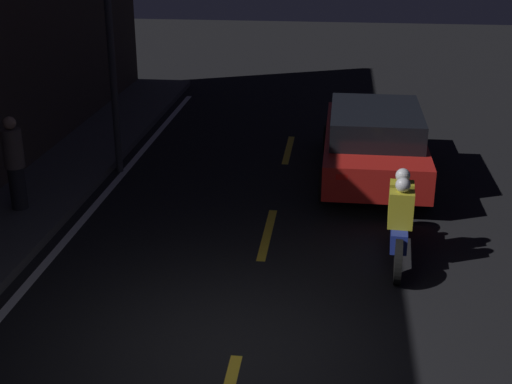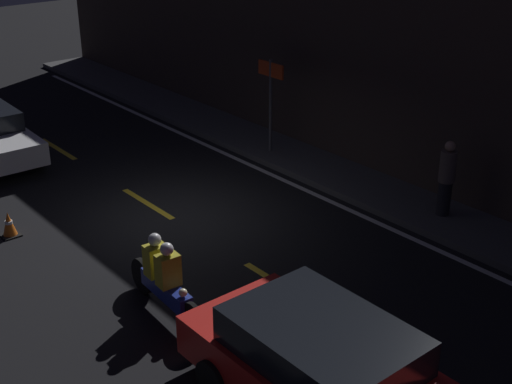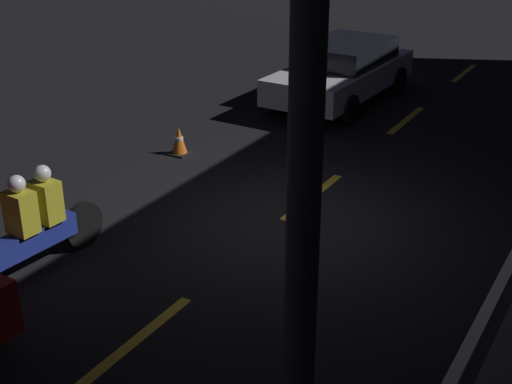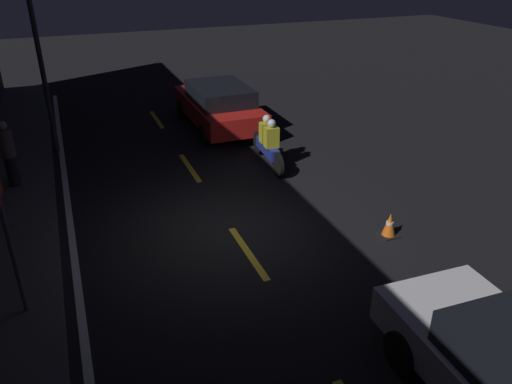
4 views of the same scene
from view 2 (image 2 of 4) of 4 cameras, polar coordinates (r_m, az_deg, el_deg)
name	(u,v)px [view 2 (image 2 of 4)]	position (r m, az deg, el deg)	size (l,w,h in m)	color
ground_plane	(173,219)	(15.34, -6.68, -2.15)	(56.00, 56.00, 0.00)	black
raised_curb	(317,167)	(17.79, 4.89, 2.01)	(28.00, 1.65, 0.15)	#424244
building_front	(351,30)	(17.52, 7.62, 12.76)	(28.00, 0.30, 6.71)	#382D28
lane_dash_b	(58,149)	(19.83, -15.56, 3.35)	(2.00, 0.14, 0.01)	gold
lane_dash_c	(148,204)	(16.11, -8.66, -0.92)	(2.00, 0.14, 0.01)	gold
lane_dash_d	(282,285)	(12.90, 2.07, -7.47)	(2.00, 0.14, 0.01)	gold
lane_solid_kerb	(285,181)	(17.13, 2.31, 0.92)	(25.20, 0.14, 0.01)	silver
taxi_red	(329,373)	(9.70, 5.89, -14.18)	(4.49, 2.04, 1.44)	red
motorcycle	(164,279)	(11.92, -7.38, -6.93)	(2.38, 0.40, 1.40)	black
traffic_cone_near	(9,224)	(15.29, -19.16, -2.46)	(0.37, 0.37, 0.53)	black
pedestrian	(446,178)	(15.28, 15.00, 1.10)	(0.34, 0.34, 1.64)	black
shop_sign	(271,88)	(18.05, 1.18, 8.35)	(0.90, 0.08, 2.40)	#4C4C51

